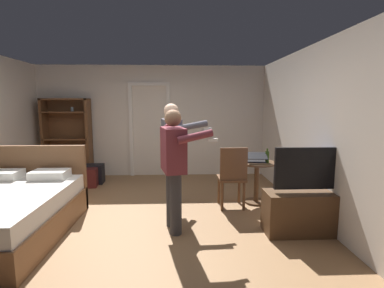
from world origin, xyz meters
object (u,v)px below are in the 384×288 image
at_px(bookshelf, 68,135).
at_px(side_table, 257,175).
at_px(person_striped_shirt, 172,148).
at_px(tv_flatscreen, 308,208).
at_px(suitcase_small, 88,174).
at_px(laptop, 256,159).
at_px(bed, 1,213).
at_px(person_blue_shirt, 174,162).
at_px(wooden_chair, 232,175).
at_px(bottle_on_table, 267,157).
at_px(suitcase_dark, 84,178).

height_order(bookshelf, side_table, bookshelf).
bearing_deg(side_table, person_striped_shirt, -171.12).
distance_m(tv_flatscreen, suitcase_small, 4.33).
bearing_deg(side_table, laptop, -128.07).
relative_size(bed, person_blue_shirt, 1.29).
xyz_separation_m(bookshelf, wooden_chair, (3.31, -2.06, -0.42)).
bearing_deg(bookshelf, bottle_on_table, -25.91).
height_order(laptop, person_blue_shirt, person_blue_shirt).
bearing_deg(person_striped_shirt, wooden_chair, -1.46).
bearing_deg(bed, tv_flatscreen, -1.14).
bearing_deg(bottle_on_table, person_striped_shirt, -174.87).
xyz_separation_m(wooden_chair, person_blue_shirt, (-0.90, -0.74, 0.37)).
relative_size(bottle_on_table, wooden_chair, 0.24).
height_order(laptop, wooden_chair, wooden_chair).
bearing_deg(laptop, bookshelf, 153.50).
bearing_deg(suitcase_dark, tv_flatscreen, -36.17).
bearing_deg(person_blue_shirt, tv_flatscreen, -5.65).
bearing_deg(suitcase_dark, person_blue_shirt, -52.15).
height_order(laptop, bottle_on_table, bottle_on_table).
distance_m(bookshelf, person_blue_shirt, 3.69).
xyz_separation_m(wooden_chair, person_striped_shirt, (-0.94, 0.02, 0.42)).
bearing_deg(wooden_chair, suitcase_small, 150.46).
bearing_deg(wooden_chair, side_table, 28.00).
xyz_separation_m(laptop, person_striped_shirt, (-1.36, -0.17, 0.21)).
relative_size(person_blue_shirt, person_striped_shirt, 0.95).
height_order(bottle_on_table, suitcase_small, bottle_on_table).
relative_size(tv_flatscreen, suitcase_small, 1.76).
distance_m(bookshelf, laptop, 4.17).
bearing_deg(laptop, bottle_on_table, -12.02).
relative_size(laptop, person_striped_shirt, 0.21).
bearing_deg(suitcase_dark, side_table, -22.63).
height_order(bed, wooden_chair, bed).
xyz_separation_m(bottle_on_table, suitcase_dark, (-3.34, 1.15, -0.61)).
bearing_deg(person_blue_shirt, suitcase_small, 128.84).
height_order(bed, tv_flatscreen, tv_flatscreen).
relative_size(bookshelf, suitcase_small, 2.78).
relative_size(bed, side_table, 2.90).
distance_m(side_table, suitcase_small, 3.47).
distance_m(bottle_on_table, suitcase_small, 3.67).
relative_size(bookshelf, person_blue_shirt, 1.12).
bearing_deg(tv_flatscreen, suitcase_small, 145.23).
relative_size(side_table, person_striped_shirt, 0.42).
height_order(bed, suitcase_dark, bed).
distance_m(tv_flatscreen, suitcase_dark, 4.19).
xyz_separation_m(bed, bookshelf, (-0.25, 2.89, 0.66)).
bearing_deg(tv_flatscreen, wooden_chair, 131.56).
relative_size(bed, suitcase_small, 3.19).
bearing_deg(wooden_chair, suitcase_dark, 154.46).
xyz_separation_m(bookshelf, person_blue_shirt, (2.41, -2.80, -0.04)).
bearing_deg(laptop, side_table, 51.93).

